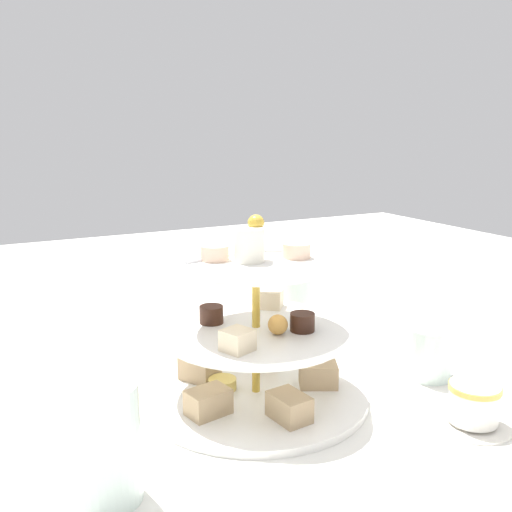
# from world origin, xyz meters

# --- Properties ---
(ground_plane) EXTENTS (2.40, 2.40, 0.00)m
(ground_plane) POSITION_xyz_m (0.00, 0.00, 0.00)
(ground_plane) COLOR silver
(tiered_serving_stand) EXTENTS (0.28, 0.28, 0.24)m
(tiered_serving_stand) POSITION_xyz_m (0.00, 0.00, 0.07)
(tiered_serving_stand) COLOR white
(tiered_serving_stand) RESTS_ON ground_plane
(water_glass_tall_right) EXTENTS (0.07, 0.07, 0.11)m
(water_glass_tall_right) POSITION_xyz_m (0.22, 0.12, 0.06)
(water_glass_tall_right) COLOR silver
(water_glass_tall_right) RESTS_ON ground_plane
(water_glass_short_left) EXTENTS (0.06, 0.06, 0.07)m
(water_glass_short_left) POSITION_xyz_m (-0.24, 0.05, 0.04)
(water_glass_short_left) COLOR silver
(water_glass_short_left) RESTS_ON ground_plane
(teacup_with_saucer) EXTENTS (0.09, 0.09, 0.05)m
(teacup_with_saucer) POSITION_xyz_m (-0.19, 0.18, 0.02)
(teacup_with_saucer) COLOR white
(teacup_with_saucer) RESTS_ON ground_plane
(butter_knife_left) EXTENTS (0.13, 0.13, 0.00)m
(butter_knife_left) POSITION_xyz_m (0.18, -0.23, 0.00)
(butter_knife_left) COLOR silver
(butter_knife_left) RESTS_ON ground_plane
(water_glass_mid_back) EXTENTS (0.06, 0.06, 0.11)m
(water_glass_mid_back) POSITION_xyz_m (-0.16, -0.16, 0.05)
(water_glass_mid_back) COLOR silver
(water_glass_mid_back) RESTS_ON ground_plane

